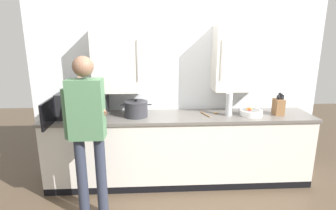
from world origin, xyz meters
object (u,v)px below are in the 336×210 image
Objects in this scene: microwave_oven at (81,104)px; thermos_flask at (229,104)px; fruit_bowl at (251,112)px; person_figure at (87,125)px; knife_block at (278,107)px; stock_pot at (136,109)px; wooden_spoon at (210,114)px.

microwave_oven reaches higher than thermos_flask.
person_figure reaches higher than fruit_bowl.
knife_block reaches higher than stock_pot.
thermos_flask is (1.17, -0.03, 0.05)m from stock_pot.
microwave_oven is at bearing 179.66° from wooden_spoon.
wooden_spoon is 0.95m from stock_pot.
person_figure reaches higher than wooden_spoon.
person_figure is at bearing -158.62° from thermos_flask.
thermos_flask is (-0.65, -0.01, 0.04)m from knife_block.
stock_pot reaches higher than wooden_spoon.
fruit_bowl reaches higher than wooden_spoon.
thermos_flask is at bearing -1.32° from stock_pot.
fruit_bowl is at bearing -8.07° from wooden_spoon.
microwave_oven is 2.86× the size of thermos_flask.
fruit_bowl is 0.96× the size of knife_block.
person_figure is (0.24, -0.71, -0.04)m from microwave_oven.
fruit_bowl is 0.16× the size of person_figure.
microwave_oven is 2.96× the size of fruit_bowl.
stock_pot is (-1.81, 0.02, -0.01)m from knife_block.
fruit_bowl is at bearing -1.38° from stock_pot.
stock_pot is at bearing 55.79° from person_figure.
microwave_oven is at bearing 177.82° from fruit_bowl.
knife_block is 0.65m from thermos_flask.
knife_block is at bearing -3.83° from wooden_spoon.
microwave_oven is 2.50m from knife_block.
person_figure is at bearing -153.53° from wooden_spoon.
knife_block is 2.35m from person_figure.
knife_block is at bearing 0.52° from thermos_flask.
person_figure is at bearing -164.24° from knife_block.
microwave_oven is 2.85× the size of knife_block.
person_figure is (-1.62, -0.63, -0.03)m from thermos_flask.
fruit_bowl is at bearing -177.74° from knife_block.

